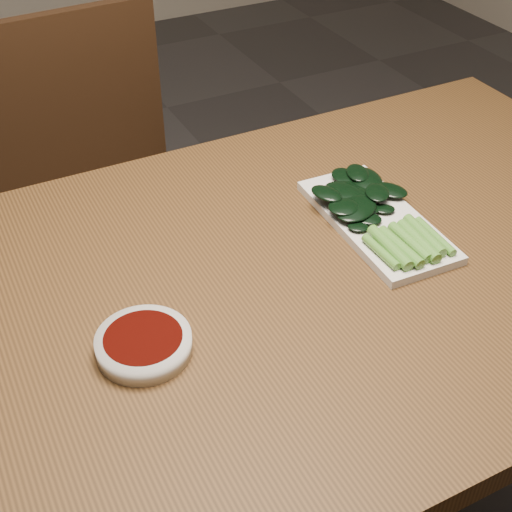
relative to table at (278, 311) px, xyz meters
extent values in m
cube|color=#462C14|center=(0.00, 0.00, 0.05)|extent=(1.40, 0.80, 0.04)
cylinder|color=#462C14|center=(0.64, 0.34, -0.32)|extent=(0.05, 0.05, 0.71)
cube|color=black|center=(-0.09, 0.61, -0.25)|extent=(0.48, 0.48, 0.04)
cylinder|color=black|center=(-0.28, 0.40, -0.47)|extent=(0.04, 0.04, 0.41)
cylinder|color=black|center=(0.12, 0.42, -0.47)|extent=(0.04, 0.04, 0.41)
cylinder|color=black|center=(-0.30, 0.79, -0.47)|extent=(0.04, 0.04, 0.41)
cylinder|color=black|center=(0.10, 0.82, -0.47)|extent=(0.04, 0.04, 0.41)
cube|color=black|center=(-0.10, 0.81, -0.01)|extent=(0.46, 0.06, 0.44)
cylinder|color=silver|center=(-0.22, -0.06, 0.08)|extent=(0.12, 0.12, 0.03)
cylinder|color=#350804|center=(-0.22, -0.06, 0.10)|extent=(0.10, 0.10, 0.00)
cube|color=silver|center=(0.20, 0.04, 0.08)|extent=(0.14, 0.29, 0.01)
cylinder|color=#518C30|center=(0.14, -0.04, 0.09)|extent=(0.01, 0.08, 0.01)
cylinder|color=#518C30|center=(0.16, -0.04, 0.09)|extent=(0.02, 0.10, 0.02)
cylinder|color=#518C30|center=(0.17, -0.05, 0.09)|extent=(0.02, 0.09, 0.02)
cylinder|color=#518C30|center=(0.19, -0.05, 0.09)|extent=(0.02, 0.09, 0.02)
cylinder|color=#518C30|center=(0.21, -0.05, 0.09)|extent=(0.02, 0.10, 0.02)
cylinder|color=#518C30|center=(0.22, -0.04, 0.09)|extent=(0.02, 0.10, 0.02)
cylinder|color=#518C30|center=(0.24, -0.05, 0.09)|extent=(0.02, 0.09, 0.01)
ellipsoid|color=black|center=(0.22, 0.07, 0.10)|extent=(0.06, 0.06, 0.01)
ellipsoid|color=black|center=(0.21, 0.15, 0.09)|extent=(0.05, 0.06, 0.01)
ellipsoid|color=black|center=(0.14, 0.11, 0.11)|extent=(0.05, 0.07, 0.01)
ellipsoid|color=black|center=(0.23, 0.13, 0.09)|extent=(0.07, 0.09, 0.01)
ellipsoid|color=black|center=(0.25, 0.08, 0.09)|extent=(0.07, 0.07, 0.01)
ellipsoid|color=black|center=(0.19, 0.12, 0.10)|extent=(0.05, 0.05, 0.01)
ellipsoid|color=black|center=(0.16, 0.11, 0.09)|extent=(0.05, 0.04, 0.01)
ellipsoid|color=black|center=(0.23, 0.14, 0.10)|extent=(0.06, 0.07, 0.01)
ellipsoid|color=black|center=(0.15, 0.07, 0.10)|extent=(0.06, 0.06, 0.01)
ellipsoid|color=black|center=(0.17, 0.06, 0.10)|extent=(0.10, 0.09, 0.01)
ellipsoid|color=black|center=(0.20, 0.09, 0.09)|extent=(0.07, 0.08, 0.01)
ellipsoid|color=black|center=(0.18, 0.11, 0.10)|extent=(0.07, 0.09, 0.01)
ellipsoid|color=black|center=(0.15, 0.02, 0.09)|extent=(0.04, 0.04, 0.01)
ellipsoid|color=black|center=(0.18, 0.03, 0.09)|extent=(0.05, 0.05, 0.01)
ellipsoid|color=black|center=(0.20, 0.06, 0.09)|extent=(0.05, 0.04, 0.01)
ellipsoid|color=black|center=(0.21, 0.05, 0.09)|extent=(0.04, 0.04, 0.01)
camera|label=1|loc=(-0.39, -0.69, 0.73)|focal=50.00mm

